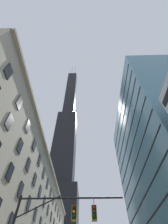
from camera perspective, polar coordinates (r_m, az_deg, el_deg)
station_building at (r=45.40m, az=-26.20°, el=-31.66°), size 16.61×70.32×26.09m
dark_skyscraper at (r=123.23m, az=-7.60°, el=-17.43°), size 23.96×23.96×231.92m
glass_office_midrise at (r=47.70m, az=27.35°, el=-15.99°), size 16.62×37.81×49.01m
traffic_signal_mast at (r=14.52m, az=-9.43°, el=-34.81°), size 8.61×0.63×7.20m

